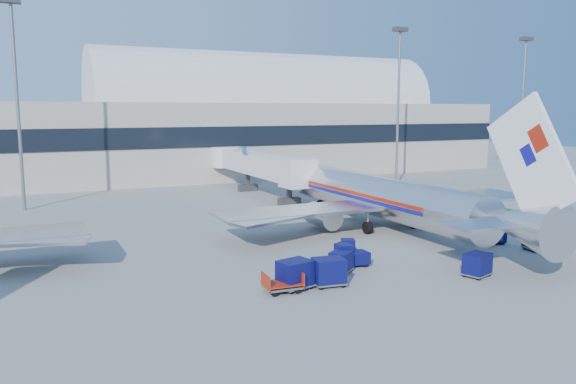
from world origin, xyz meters
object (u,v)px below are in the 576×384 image
tug_left (347,248)px  cart_solo_near (477,264)px  cart_solo_far (539,238)px  ramp_worker (554,244)px  cart_train_a (341,261)px  cart_train_b (329,271)px  mast_east (399,83)px  jetbridge_near (254,164)px  tug_lead (349,256)px  barrier_mid (497,219)px  barrier_far (521,216)px  barrier_near (471,222)px  cart_open_red (283,285)px  tug_right (488,235)px  mast_west (15,73)px  airliner_main (386,198)px  mast_far_east (523,86)px  cart_train_c (295,274)px

tug_left → cart_solo_near: 9.49m
cart_solo_far → ramp_worker: bearing=-95.8°
cart_train_a → cart_train_b: (-2.20, -2.19, 0.15)m
mast_east → cart_train_a: (-30.95, -35.84, -14.01)m
jetbridge_near → tug_lead: size_ratio=10.46×
barrier_mid → cart_solo_far: 10.59m
tug_left → ramp_worker: (14.23, -6.50, 0.29)m
barrier_far → barrier_near: bearing=180.0°
barrier_mid → cart_open_red: 29.28m
barrier_mid → tug_right: 9.28m
mast_west → ramp_worker: bearing=-47.5°
cart_solo_far → airliner_main: bearing=125.2°
airliner_main → barrier_far: bearing=-9.7°
tug_right → cart_solo_far: 3.83m
mast_west → cart_solo_far: mast_west is taller
mast_east → mast_west: bearing=180.0°
mast_far_east → cart_open_red: 73.45m
jetbridge_near → tug_lead: 36.54m
mast_far_east → barrier_far: mast_far_east is taller
cart_open_red → cart_train_b: bearing=2.2°
mast_far_east → cart_solo_near: bearing=-140.0°
mast_west → cart_train_b: size_ratio=10.32×
tug_lead → mast_west: bearing=124.1°
mast_far_east → ramp_worker: mast_far_east is taller
barrier_mid → cart_train_c: size_ratio=1.28×
cart_train_a → cart_train_b: cart_train_b is taller
cart_train_a → cart_train_c: size_ratio=0.89×
barrier_near → cart_solo_far: size_ratio=1.33×
mast_west → mast_east: same height
mast_east → tug_lead: mast_east is taller
airliner_main → jetbridge_near: size_ratio=1.35×
airliner_main → mast_west: bearing=139.6°
mast_west → mast_far_east: 75.00m
barrier_far → cart_train_a: bearing=-162.9°
tug_right → ramp_worker: size_ratio=1.38×
airliner_main → cart_open_red: airliner_main is taller
tug_left → cart_train_b: 7.23m
tug_right → cart_train_b: cart_train_b is taller
airliner_main → ramp_worker: bearing=-66.9°
cart_train_b → barrier_near: bearing=33.7°
barrier_far → cart_train_a: cart_train_a is taller
barrier_near → tug_left: size_ratio=1.21×
tug_left → ramp_worker: bearing=-90.9°
jetbridge_near → tug_lead: jetbridge_near is taller
tug_left → cart_solo_far: size_ratio=1.11×
cart_solo_near → ramp_worker: (9.11, 1.48, 0.12)m
cart_train_b → tug_lead: bearing=51.0°
mast_east → tug_left: mast_east is taller
cart_train_b → cart_solo_near: cart_train_b is taller
mast_west → barrier_mid: 51.92m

